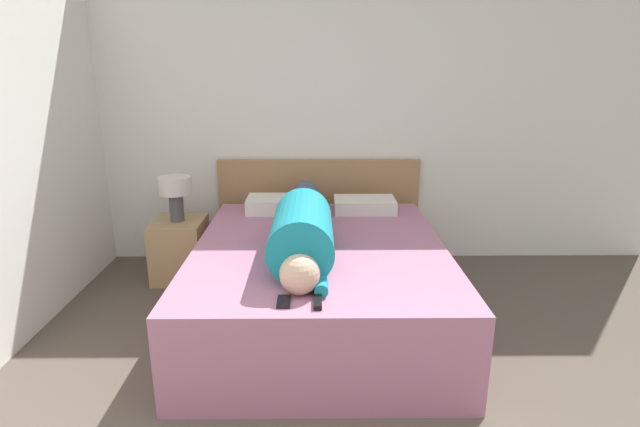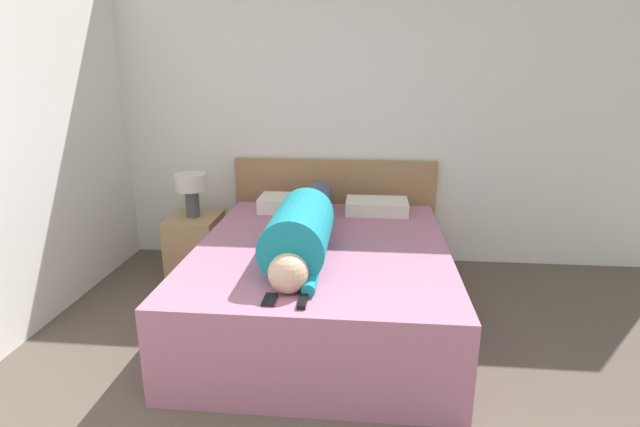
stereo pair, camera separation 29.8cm
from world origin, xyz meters
TOP-DOWN VIEW (x-y plane):
  - wall_back at (0.00, 3.31)m, footprint 5.31×0.06m
  - bed at (-0.24, 2.11)m, footprint 1.59×1.96m
  - headboard at (-0.24, 3.24)m, footprint 1.71×0.04m
  - nightstand at (-1.35, 2.83)m, footprint 0.39×0.45m
  - table_lamp at (-1.35, 2.83)m, footprint 0.25×0.25m
  - person_lying at (-0.35, 1.99)m, footprint 0.36×1.75m
  - pillow_near_headboard at (-0.56, 2.86)m, footprint 0.50×0.30m
  - pillow_second at (0.11, 2.86)m, footprint 0.47×0.30m
  - tv_remote at (-0.26, 1.28)m, footprint 0.04×0.15m
  - cell_phone at (-0.42, 1.29)m, footprint 0.06×0.13m

SIDE VIEW (x-z plane):
  - nightstand at x=-1.35m, z-range 0.00..0.48m
  - bed at x=-0.24m, z-range 0.00..0.54m
  - headboard at x=-0.24m, z-range 0.00..0.89m
  - cell_phone at x=-0.42m, z-range 0.54..0.55m
  - tv_remote at x=-0.26m, z-range 0.54..0.57m
  - pillow_second at x=0.11m, z-range 0.54..0.65m
  - pillow_near_headboard at x=-0.56m, z-range 0.54..0.66m
  - person_lying at x=-0.35m, z-range 0.52..0.87m
  - table_lamp at x=-1.35m, z-range 0.55..0.90m
  - wall_back at x=0.00m, z-range 0.00..2.60m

